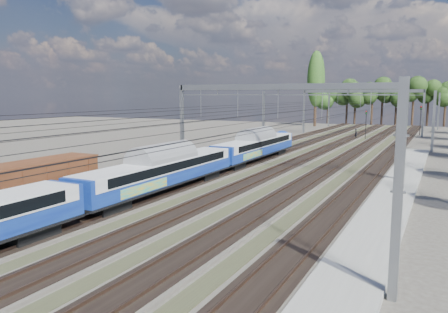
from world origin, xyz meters
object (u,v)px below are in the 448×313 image
at_px(emu_train, 160,166).
at_px(freight_boxcar, 10,188).
at_px(signal_far, 421,117).
at_px(worker, 356,134).
at_px(signal_near, 366,121).

relative_size(emu_train, freight_boxcar, 4.42).
bearing_deg(freight_boxcar, signal_far, 75.37).
bearing_deg(worker, emu_train, 155.77).
relative_size(freight_boxcar, worker, 7.23).
height_order(emu_train, worker, emu_train).
bearing_deg(freight_boxcar, emu_train, 65.45).
height_order(worker, signal_near, signal_near).
bearing_deg(worker, signal_far, -58.08).
xyz_separation_m(emu_train, signal_near, (7.02, 53.89, 0.92)).
relative_size(worker, signal_far, 0.31).
xyz_separation_m(emu_train, freight_boxcar, (-4.50, -9.86, -0.29)).
height_order(freight_boxcar, worker, freight_boxcar).
distance_m(emu_train, freight_boxcar, 10.84).
distance_m(emu_train, signal_near, 54.36).
bearing_deg(signal_far, freight_boxcar, -93.30).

